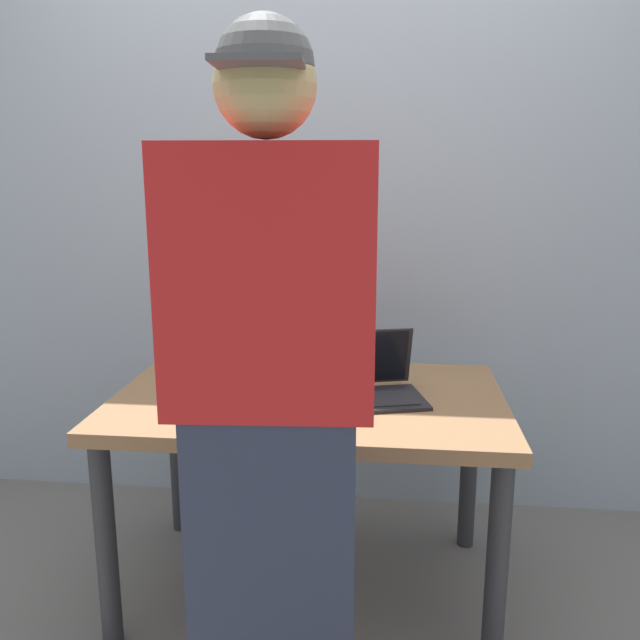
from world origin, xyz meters
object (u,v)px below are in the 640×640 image
laptop (365,383)px  beer_bottle_amber (244,340)px  beer_bottle_green (294,339)px  beer_bottle_brown (251,341)px  person_figure (271,414)px

laptop → beer_bottle_amber: 0.55m
beer_bottle_amber → beer_bottle_green: 0.19m
beer_bottle_brown → person_figure: (0.23, -0.85, 0.05)m
laptop → person_figure: size_ratio=0.24×
laptop → beer_bottle_green: 0.40m
laptop → beer_bottle_amber: (-0.46, 0.29, 0.06)m
person_figure → beer_bottle_green: bearing=95.1°
beer_bottle_green → laptop: bearing=-46.7°
beer_bottle_brown → beer_bottle_green: (0.14, 0.07, -0.01)m
beer_bottle_amber → person_figure: size_ratio=0.16×
beer_bottle_brown → person_figure: size_ratio=0.18×
laptop → person_figure: 0.67m
beer_bottle_green → beer_bottle_amber: bearing=179.0°
laptop → beer_bottle_amber: size_ratio=1.47×
person_figure → beer_bottle_amber: bearing=106.1°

